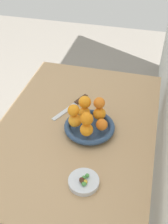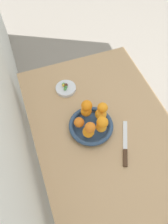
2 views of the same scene
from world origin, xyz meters
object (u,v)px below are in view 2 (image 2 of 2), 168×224
candy_ball_3 (63,85)px  candy_ball_6 (63,84)px  fruit_bowl (91,126)px  candy_ball_1 (65,85)px  orange_3 (101,114)px  orange_1 (88,132)px  orange_7 (102,122)px  candy_ball_2 (65,89)px  candy_dish (66,89)px  knife (125,147)px  orange_0 (79,122)px  candy_ball_4 (66,85)px  orange_6 (102,108)px  orange_2 (101,127)px  orange_5 (90,128)px  orange_8 (87,106)px  orange_4 (86,111)px  dining_table (103,134)px  candy_ball_5 (64,84)px  candy_ball_0 (66,87)px

candy_ball_3 → candy_ball_6: bearing=-3.9°
fruit_bowl → candy_ball_1: same height
orange_3 → candy_ball_6: size_ratio=4.06×
orange_1 → orange_7: orange_7 is taller
candy_ball_2 → candy_dish: bearing=-28.4°
orange_3 → candy_ball_6: orange_3 is taller
candy_ball_2 → knife: (-0.45, -0.19, -0.03)m
orange_7 → candy_ball_2: 0.36m
orange_7 → candy_ball_6: size_ratio=3.85×
orange_0 → candy_ball_4: orange_0 is taller
orange_1 → orange_6: (0.08, -0.10, 0.06)m
orange_2 → orange_5: orange_5 is taller
orange_0 → orange_8: size_ratio=0.94×
orange_3 → orange_5: (-0.08, 0.09, 0.06)m
candy_dish → orange_4: bearing=-168.5°
dining_table → candy_ball_4: (0.33, 0.11, 0.12)m
orange_7 → candy_ball_6: (0.38, 0.10, -0.10)m
orange_0 → orange_8: (0.05, -0.06, 0.06)m
candy_ball_5 → orange_2: bearing=-166.0°
orange_1 → candy_ball_0: bearing=2.3°
orange_5 → orange_7: 0.07m
candy_ball_3 → knife: size_ratio=0.07×
dining_table → orange_4: (0.09, 0.07, 0.16)m
candy_ball_3 → candy_ball_6: 0.01m
orange_4 → candy_ball_3: bearing=13.2°
dining_table → candy_ball_6: (0.34, 0.13, 0.12)m
orange_7 → candy_ball_0: orange_7 is taller
orange_7 → candy_ball_3: bearing=14.8°
candy_dish → candy_ball_0: candy_ball_0 is taller
candy_dish → orange_2: 0.36m
candy_dish → knife: bearing=-159.2°
orange_7 → candy_dish: bearing=13.7°
fruit_bowl → orange_5: (-0.06, 0.03, 0.11)m
candy_dish → orange_3: bearing=-157.8°
orange_5 → knife: orange_5 is taller
candy_ball_0 → candy_ball_1: (0.02, -0.00, 0.00)m
orange_0 → knife: bearing=-134.2°
candy_ball_1 → knife: bearing=-160.0°
orange_2 → candy_ball_1: bearing=13.2°
orange_2 → orange_4: bearing=19.0°
fruit_bowl → candy_ball_5: 0.33m
orange_6 → candy_ball_5: size_ratio=3.36×
candy_ball_2 → candy_ball_4: candy_ball_4 is taller
orange_4 → orange_5: 0.15m
dining_table → orange_2: (-0.03, 0.03, 0.16)m
knife → orange_1: bearing=55.0°
orange_3 → candy_ball_6: (0.30, 0.12, -0.04)m
fruit_bowl → candy_ball_3: bearing=10.8°
orange_8 → dining_table: bearing=-139.0°
orange_5 → orange_8: (0.12, -0.03, 0.00)m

